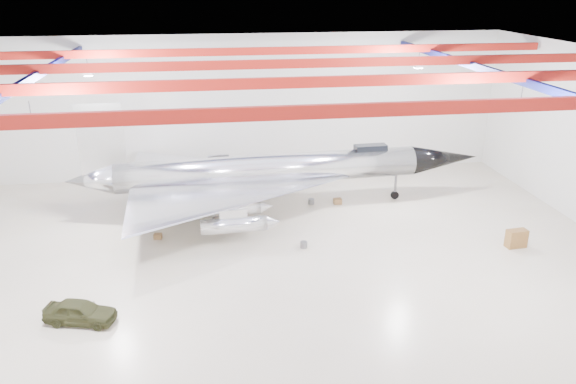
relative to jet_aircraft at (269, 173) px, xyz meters
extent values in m
plane|color=beige|center=(-0.59, -7.39, -2.53)|extent=(40.00, 40.00, 0.00)
plane|color=silver|center=(-0.59, 7.61, 2.97)|extent=(40.00, 0.00, 40.00)
plane|color=#0A0F38|center=(-0.59, -7.39, 8.47)|extent=(40.00, 40.00, 0.00)
cube|color=#9C1911|center=(-0.59, -16.39, 7.87)|extent=(39.50, 0.25, 0.50)
cube|color=#9C1911|center=(-0.59, -10.39, 7.87)|extent=(39.50, 0.25, 0.50)
cube|color=#9C1911|center=(-0.59, -4.39, 7.87)|extent=(39.50, 0.25, 0.50)
cube|color=#9C1911|center=(-0.59, 1.61, 7.87)|extent=(39.50, 0.25, 0.50)
cube|color=#0C114B|center=(-12.59, -7.39, 7.57)|extent=(0.25, 29.50, 0.40)
cube|color=#0C114B|center=(11.41, -7.39, 7.57)|extent=(0.25, 29.50, 0.40)
cube|color=silver|center=(-10.59, -13.39, 7.17)|extent=(0.55, 0.55, 0.25)
cube|color=silver|center=(9.41, -13.39, 7.17)|extent=(0.55, 0.55, 0.25)
cube|color=silver|center=(-10.59, -1.39, 7.17)|extent=(0.55, 0.55, 0.25)
cube|color=silver|center=(9.41, -1.39, 7.17)|extent=(0.55, 0.55, 0.25)
cylinder|color=silver|center=(0.06, 0.00, 0.29)|extent=(20.23, 2.88, 2.02)
cone|color=black|center=(12.65, 0.54, 0.29)|extent=(5.12, 2.23, 2.02)
cone|color=silver|center=(-11.53, -0.49, 0.29)|extent=(3.11, 2.14, 2.02)
cube|color=silver|center=(-10.52, -0.45, 2.91)|extent=(2.83, 0.24, 4.54)
cube|color=black|center=(7.11, 0.30, 1.35)|extent=(2.25, 0.90, 0.50)
cylinder|color=silver|center=(-2.73, -5.67, -1.12)|extent=(3.87, 1.07, 0.91)
cylinder|color=silver|center=(-2.84, -3.15, -1.12)|extent=(3.87, 1.07, 0.91)
cylinder|color=silver|center=(-3.10, 2.89, -1.12)|extent=(3.87, 1.07, 0.91)
cylinder|color=silver|center=(-3.20, 5.41, -1.12)|extent=(3.87, 1.07, 0.91)
cylinder|color=#59595B|center=(9.12, 0.39, -1.62)|extent=(0.18, 0.18, 1.81)
cylinder|color=black|center=(9.12, 0.39, -2.25)|extent=(0.57, 0.25, 0.56)
cylinder|color=#59595B|center=(-3.87, -2.69, -1.62)|extent=(0.18, 0.18, 1.81)
cylinder|color=black|center=(-3.87, -2.69, -2.25)|extent=(0.57, 0.25, 0.56)
cylinder|color=#59595B|center=(-4.08, 2.35, -1.62)|extent=(0.18, 0.18, 1.81)
cylinder|color=black|center=(-4.08, 2.35, -2.25)|extent=(0.57, 0.25, 0.56)
imported|color=#32341A|center=(-10.18, -12.35, -1.97)|extent=(3.50, 2.13, 1.11)
cube|color=brown|center=(13.65, -8.11, -1.99)|extent=(1.23, 0.70, 1.08)
cube|color=olive|center=(-7.27, -3.81, -2.37)|extent=(0.52, 0.44, 0.33)
cube|color=maroon|center=(-1.41, -0.21, -2.38)|extent=(0.42, 0.34, 0.29)
cylinder|color=#59595B|center=(1.29, -6.34, -2.34)|extent=(0.55, 0.55, 0.38)
cube|color=olive|center=(4.84, 0.08, -2.34)|extent=(0.58, 0.47, 0.39)
cube|color=#59595B|center=(-8.13, -0.20, -2.39)|extent=(0.49, 0.44, 0.29)
cube|color=olive|center=(-2.64, -2.00, -2.33)|extent=(0.69, 0.64, 0.39)
cylinder|color=#59595B|center=(3.02, 0.33, -2.34)|extent=(0.45, 0.45, 0.37)
camera|label=1|loc=(-4.09, -35.52, 12.25)|focal=35.00mm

